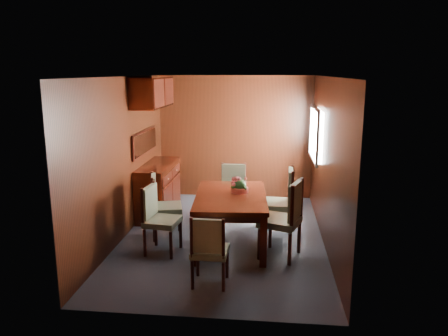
# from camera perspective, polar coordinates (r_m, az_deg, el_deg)

# --- Properties ---
(ground) EXTENTS (4.50, 4.50, 0.00)m
(ground) POSITION_cam_1_polar(r_m,az_deg,el_deg) (6.75, -0.12, -8.97)
(ground) COLOR #313743
(ground) RESTS_ON ground
(room_shell) EXTENTS (3.06, 4.52, 2.41)m
(room_shell) POSITION_cam_1_polar(r_m,az_deg,el_deg) (6.68, -0.71, 5.27)
(room_shell) COLOR black
(room_shell) RESTS_ON ground
(sideboard) EXTENTS (0.48, 1.40, 0.90)m
(sideboard) POSITION_cam_1_polar(r_m,az_deg,el_deg) (7.77, -8.54, -2.72)
(sideboard) COLOR black
(sideboard) RESTS_ON ground
(dining_table) EXTENTS (1.10, 1.66, 0.75)m
(dining_table) POSITION_cam_1_polar(r_m,az_deg,el_deg) (6.27, 0.90, -4.45)
(dining_table) COLOR black
(dining_table) RESTS_ON ground
(chair_left_near) EXTENTS (0.49, 0.51, 0.96)m
(chair_left_near) POSITION_cam_1_polar(r_m,az_deg,el_deg) (6.12, -8.70, -6.10)
(chair_left_near) COLOR black
(chair_left_near) RESTS_ON ground
(chair_left_far) EXTENTS (0.55, 0.56, 0.98)m
(chair_left_far) POSITION_cam_1_polar(r_m,az_deg,el_deg) (6.65, -8.16, -4.47)
(chair_left_far) COLOR black
(chair_left_far) RESTS_ON ground
(chair_right_near) EXTENTS (0.63, 0.64, 1.08)m
(chair_right_near) POSITION_cam_1_polar(r_m,az_deg,el_deg) (5.91, 8.12, -6.12)
(chair_right_near) COLOR black
(chair_right_near) RESTS_ON ground
(chair_right_far) EXTENTS (0.50, 0.52, 1.07)m
(chair_right_far) POSITION_cam_1_polar(r_m,az_deg,el_deg) (6.68, 7.64, -3.96)
(chair_right_far) COLOR black
(chair_right_far) RESTS_ON ground
(chair_head) EXTENTS (0.42, 0.41, 0.88)m
(chair_head) POSITION_cam_1_polar(r_m,az_deg,el_deg) (5.13, -1.97, -10.29)
(chair_head) COLOR black
(chair_head) RESTS_ON ground
(chair_foot) EXTENTS (0.46, 0.44, 0.94)m
(chair_foot) POSITION_cam_1_polar(r_m,az_deg,el_deg) (7.44, 1.18, -2.67)
(chair_foot) COLOR black
(chair_foot) RESTS_ON ground
(flower_centerpiece) EXTENTS (0.27, 0.27, 0.27)m
(flower_centerpiece) POSITION_cam_1_polar(r_m,az_deg,el_deg) (6.34, 2.09, -2.09)
(flower_centerpiece) COLOR #CD503E
(flower_centerpiece) RESTS_ON dining_table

